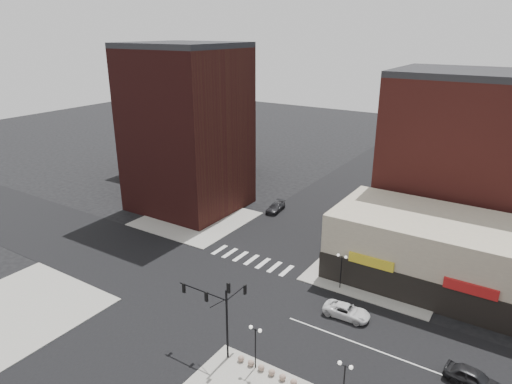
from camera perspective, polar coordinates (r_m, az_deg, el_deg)
The scene contains 18 objects.
ground at distance 52.77m, azimuth -5.50°, elevation -12.03°, with size 240.00×240.00×0.00m, color black.
road_ew at distance 52.76m, azimuth -5.50°, elevation -12.02°, with size 200.00×14.00×0.02m, color black.
road_ns at distance 52.76m, azimuth -5.50°, elevation -12.02°, with size 14.00×200.00×0.02m, color black.
sidewalk_nw at distance 70.94m, azimuth -7.50°, elevation -3.34°, with size 15.00×15.00×0.12m, color gray.
sidewalk_ne at distance 58.19m, azimuth 15.26°, elevation -9.38°, with size 15.00×15.00×0.12m, color gray.
sidewalk_sw at distance 54.92m, azimuth -27.85°, elevation -13.05°, with size 15.00×15.00×0.12m, color gray.
building_nw at distance 72.89m, azimuth -8.63°, elevation 7.52°, with size 16.00×15.00×25.00m, color #3B1412.
building_nw_low at distance 94.05m, azimuth -8.20°, elevation 6.25°, with size 20.00×18.00×12.00m, color #3B1412.
building_ne_midrise at distance 67.06m, azimuth 23.83°, elevation 3.64°, with size 18.00×15.00×22.00m, color maroon.
building_ne_row at distance 55.93m, azimuth 22.08°, elevation -7.70°, with size 24.20×12.20×8.00m.
traffic_signal at distance 41.14m, azimuth -4.49°, elevation -13.92°, with size 5.59×3.09×7.77m.
street_lamp_se_a at distance 40.21m, azimuth -0.08°, elevation -17.68°, with size 1.22×0.32×4.16m.
street_lamp_se_b at distance 37.46m, azimuth 11.01°, elevation -21.43°, with size 1.22×0.32×4.16m.
street_lamp_ne at distance 51.92m, azimuth 10.64°, elevation -8.68°, with size 1.22×0.32×4.16m.
bollard_row at distance 41.58m, azimuth 1.32°, elevation -21.34°, with size 5.82×0.57×0.57m.
white_suv at distance 48.76m, azimuth 11.27°, elevation -14.40°, with size 2.18×4.74×1.32m, color white.
dark_sedan_east at distance 44.01m, azimuth 25.58°, elevation -20.29°, with size 1.87×4.64×1.58m, color black.
dark_sedan_north at distance 73.11m, azimuth 2.47°, elevation -1.94°, with size 1.88×4.62×1.34m, color black.
Camera 1 is at (28.37, -34.74, 27.79)m, focal length 32.00 mm.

